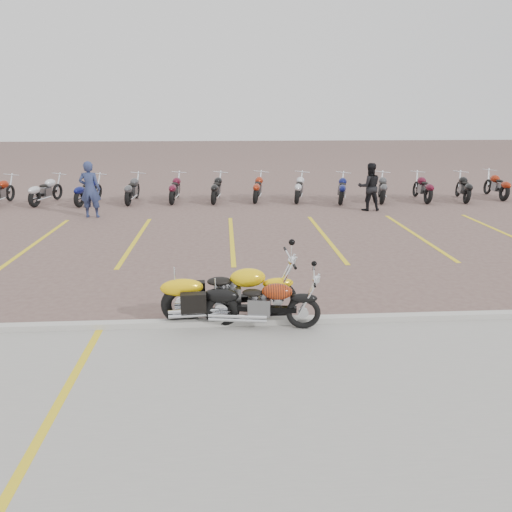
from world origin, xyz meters
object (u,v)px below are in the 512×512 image
(yellow_cruiser, at_px, (227,295))
(flame_cruiser, at_px, (259,305))
(person_a, at_px, (90,189))
(person_b, at_px, (369,187))

(yellow_cruiser, height_order, flame_cruiser, yellow_cruiser)
(person_a, relative_size, person_b, 1.11)
(person_a, xyz_separation_m, person_b, (9.73, 0.58, -0.09))
(flame_cruiser, relative_size, person_a, 1.03)
(person_b, bearing_deg, person_a, 3.17)
(yellow_cruiser, xyz_separation_m, person_a, (-4.51, 9.02, 0.47))
(yellow_cruiser, bearing_deg, person_a, 112.62)
(yellow_cruiser, xyz_separation_m, flame_cruiser, (0.54, -0.30, -0.08))
(flame_cruiser, distance_m, person_b, 10.96)
(yellow_cruiser, bearing_deg, person_b, 57.55)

